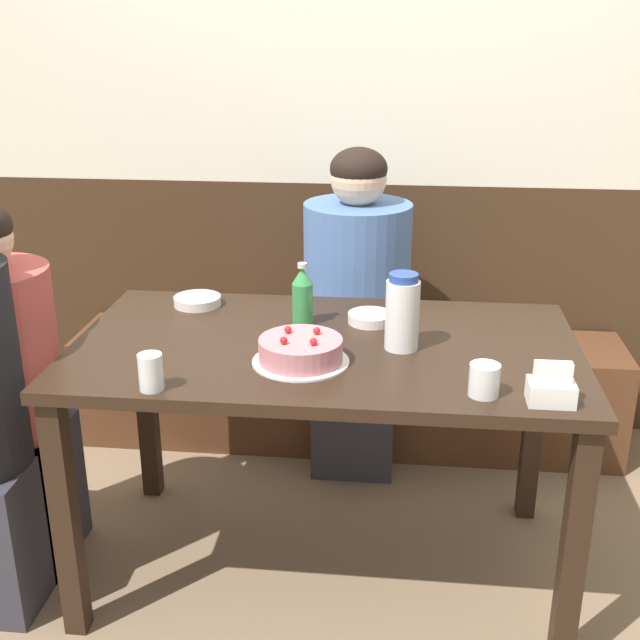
{
  "coord_description": "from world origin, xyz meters",
  "views": [
    {
      "loc": [
        0.21,
        -2.09,
        1.61
      ],
      "look_at": [
        -0.02,
        0.05,
        0.81
      ],
      "focal_mm": 45.0,
      "sensor_mm": 36.0,
      "label": 1
    }
  ],
  "objects_px": {
    "bench_seat": "(346,389)",
    "glass_tumbler_short": "(484,380)",
    "birthday_cake": "(301,351)",
    "bowl_soup_white": "(370,318)",
    "bowl_rice_small": "(197,301)",
    "water_pitcher": "(402,312)",
    "person_teal_shirt": "(0,393)",
    "person_pale_blue_shirt": "(356,314)",
    "glass_water_tall": "(151,372)",
    "soju_bottle": "(302,296)",
    "napkin_holder": "(551,388)"
  },
  "relations": [
    {
      "from": "bench_seat",
      "to": "napkin_holder",
      "type": "relative_size",
      "value": 19.52
    },
    {
      "from": "bench_seat",
      "to": "glass_tumbler_short",
      "type": "relative_size",
      "value": 26.54
    },
    {
      "from": "napkin_holder",
      "to": "bowl_rice_small",
      "type": "distance_m",
      "value": 1.17
    },
    {
      "from": "bowl_rice_small",
      "to": "person_pale_blue_shirt",
      "type": "relative_size",
      "value": 0.12
    },
    {
      "from": "bowl_soup_white",
      "to": "person_teal_shirt",
      "type": "height_order",
      "value": "person_teal_shirt"
    },
    {
      "from": "bench_seat",
      "to": "glass_tumbler_short",
      "type": "distance_m",
      "value": 1.33
    },
    {
      "from": "bowl_soup_white",
      "to": "glass_water_tall",
      "type": "xyz_separation_m",
      "value": [
        -0.51,
        -0.53,
        0.03
      ]
    },
    {
      "from": "birthday_cake",
      "to": "person_teal_shirt",
      "type": "bearing_deg",
      "value": 173.45
    },
    {
      "from": "bench_seat",
      "to": "glass_tumbler_short",
      "type": "height_order",
      "value": "glass_tumbler_short"
    },
    {
      "from": "bench_seat",
      "to": "person_pale_blue_shirt",
      "type": "height_order",
      "value": "person_pale_blue_shirt"
    },
    {
      "from": "glass_tumbler_short",
      "to": "birthday_cake",
      "type": "bearing_deg",
      "value": 162.3
    },
    {
      "from": "glass_water_tall",
      "to": "glass_tumbler_short",
      "type": "distance_m",
      "value": 0.81
    },
    {
      "from": "bowl_soup_white",
      "to": "glass_tumbler_short",
      "type": "xyz_separation_m",
      "value": [
        0.3,
        -0.47,
        0.03
      ]
    },
    {
      "from": "person_pale_blue_shirt",
      "to": "glass_tumbler_short",
      "type": "bearing_deg",
      "value": 21.09
    },
    {
      "from": "water_pitcher",
      "to": "person_pale_blue_shirt",
      "type": "relative_size",
      "value": 0.18
    },
    {
      "from": "water_pitcher",
      "to": "person_pale_blue_shirt",
      "type": "height_order",
      "value": "person_pale_blue_shirt"
    },
    {
      "from": "bench_seat",
      "to": "person_teal_shirt",
      "type": "xyz_separation_m",
      "value": [
        -0.97,
        -0.87,
        0.35
      ]
    },
    {
      "from": "glass_water_tall",
      "to": "glass_tumbler_short",
      "type": "relative_size",
      "value": 1.16
    },
    {
      "from": "glass_tumbler_short",
      "to": "person_pale_blue_shirt",
      "type": "relative_size",
      "value": 0.07
    },
    {
      "from": "bowl_soup_white",
      "to": "bowl_rice_small",
      "type": "xyz_separation_m",
      "value": [
        -0.56,
        0.1,
        0.0
      ]
    },
    {
      "from": "birthday_cake",
      "to": "glass_water_tall",
      "type": "distance_m",
      "value": 0.4
    },
    {
      "from": "napkin_holder",
      "to": "glass_water_tall",
      "type": "relative_size",
      "value": 1.17
    },
    {
      "from": "soju_bottle",
      "to": "water_pitcher",
      "type": "bearing_deg",
      "value": -28.44
    },
    {
      "from": "water_pitcher",
      "to": "bowl_soup_white",
      "type": "relative_size",
      "value": 1.59
    },
    {
      "from": "water_pitcher",
      "to": "person_teal_shirt",
      "type": "bearing_deg",
      "value": -178.84
    },
    {
      "from": "person_teal_shirt",
      "to": "person_pale_blue_shirt",
      "type": "bearing_deg",
      "value": 34.52
    },
    {
      "from": "napkin_holder",
      "to": "bowl_rice_small",
      "type": "bearing_deg",
      "value": 149.5
    },
    {
      "from": "bowl_rice_small",
      "to": "person_pale_blue_shirt",
      "type": "bearing_deg",
      "value": 38.49
    },
    {
      "from": "glass_tumbler_short",
      "to": "napkin_holder",
      "type": "bearing_deg",
      "value": -9.33
    },
    {
      "from": "soju_bottle",
      "to": "napkin_holder",
      "type": "distance_m",
      "value": 0.8
    },
    {
      "from": "person_teal_shirt",
      "to": "bench_seat",
      "type": "bearing_deg",
      "value": 41.78
    },
    {
      "from": "bowl_soup_white",
      "to": "glass_water_tall",
      "type": "bearing_deg",
      "value": -134.36
    },
    {
      "from": "birthday_cake",
      "to": "glass_tumbler_short",
      "type": "xyz_separation_m",
      "value": [
        0.47,
        -0.15,
        0.01
      ]
    },
    {
      "from": "glass_tumbler_short",
      "to": "person_teal_shirt",
      "type": "height_order",
      "value": "person_teal_shirt"
    },
    {
      "from": "soju_bottle",
      "to": "bowl_soup_white",
      "type": "relative_size",
      "value": 1.39
    },
    {
      "from": "bench_seat",
      "to": "napkin_holder",
      "type": "xyz_separation_m",
      "value": [
        0.57,
        -1.15,
        0.58
      ]
    },
    {
      "from": "glass_tumbler_short",
      "to": "water_pitcher",
      "type": "bearing_deg",
      "value": 125.99
    },
    {
      "from": "napkin_holder",
      "to": "person_teal_shirt",
      "type": "xyz_separation_m",
      "value": [
        -1.54,
        0.28,
        -0.23
      ]
    },
    {
      "from": "water_pitcher",
      "to": "glass_tumbler_short",
      "type": "xyz_separation_m",
      "value": [
        0.2,
        -0.28,
        -0.06
      ]
    },
    {
      "from": "bowl_rice_small",
      "to": "glass_tumbler_short",
      "type": "xyz_separation_m",
      "value": [
        0.85,
        -0.57,
        0.03
      ]
    },
    {
      "from": "bowl_rice_small",
      "to": "glass_water_tall",
      "type": "relative_size",
      "value": 1.6
    },
    {
      "from": "bench_seat",
      "to": "water_pitcher",
      "type": "bearing_deg",
      "value": -75.82
    },
    {
      "from": "napkin_holder",
      "to": "person_teal_shirt",
      "type": "distance_m",
      "value": 1.58
    },
    {
      "from": "bench_seat",
      "to": "person_pale_blue_shirt",
      "type": "xyz_separation_m",
      "value": [
        0.05,
        -0.17,
        0.38
      ]
    },
    {
      "from": "water_pitcher",
      "to": "bowl_rice_small",
      "type": "bearing_deg",
      "value": 156.01
    },
    {
      "from": "soju_bottle",
      "to": "glass_tumbler_short",
      "type": "xyz_separation_m",
      "value": [
        0.5,
        -0.44,
        -0.05
      ]
    },
    {
      "from": "napkin_holder",
      "to": "person_teal_shirt",
      "type": "height_order",
      "value": "person_teal_shirt"
    },
    {
      "from": "birthday_cake",
      "to": "person_pale_blue_shirt",
      "type": "xyz_separation_m",
      "value": [
        0.1,
        0.81,
        -0.19
      ]
    },
    {
      "from": "glass_water_tall",
      "to": "soju_bottle",
      "type": "bearing_deg",
      "value": 57.69
    },
    {
      "from": "glass_tumbler_short",
      "to": "person_pale_blue_shirt",
      "type": "distance_m",
      "value": 1.04
    }
  ]
}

